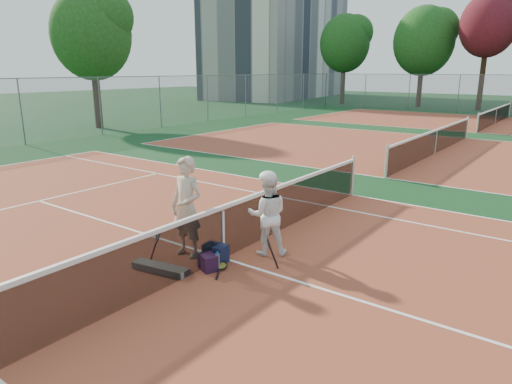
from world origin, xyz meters
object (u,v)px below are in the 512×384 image
player_a (187,207)px  sports_bag_navy (216,253)px  apartment_block (280,35)px  sports_bag_purple (208,262)px  racket_spare (221,266)px  racket_red (159,244)px  player_b (268,215)px  racket_black_held (269,253)px  water_bottle (217,262)px  net_main (223,232)px

player_a → sports_bag_navy: 0.99m
apartment_block → sports_bag_purple: bearing=-57.7°
apartment_block → racket_spare: bearing=-57.5°
player_a → racket_red: size_ratio=3.24×
player_b → racket_black_held: bearing=89.7°
sports_bag_navy → water_bottle: size_ratio=1.39×
player_a → player_b: player_a is taller
player_b → water_bottle: (-0.26, -1.13, -0.62)m
net_main → player_a: player_a is taller
racket_black_held → racket_spare: bearing=-2.6°
net_main → sports_bag_navy: size_ratio=26.36×
net_main → player_a: 0.81m
racket_black_held → player_a: bearing=-24.6°
sports_bag_navy → racket_black_held: bearing=18.8°
sports_bag_purple → sports_bag_navy: bearing=109.0°
player_b → racket_red: size_ratio=2.66×
apartment_block → racket_black_held: bearing=-56.6°
player_b → racket_red: player_b is taller
player_a → sports_bag_navy: bearing=4.7°
racket_red → racket_black_held: 2.06m
racket_black_held → water_bottle: size_ratio=1.92×
net_main → sports_bag_navy: bearing=-94.9°
racket_spare → water_bottle: size_ratio=2.00×
racket_black_held → racket_spare: size_ratio=0.96×
player_b → player_a: bearing=1.5°
apartment_block → sports_bag_purple: (28.10, -44.53, -7.36)m
sports_bag_navy → water_bottle: (0.27, -0.26, -0.01)m
racket_black_held → racket_spare: racket_black_held is taller
net_main → water_bottle: (0.25, -0.45, -0.36)m
net_main → player_b: 0.89m
apartment_block → player_a: 52.45m
racket_red → apartment_block: bearing=67.5°
player_b → water_bottle: player_b is taller
racket_black_held → sports_bag_purple: (-0.83, -0.66, -0.15)m
player_a → sports_bag_navy: player_a is taller
racket_red → sports_bag_navy: 1.07m
net_main → water_bottle: bearing=-60.8°
player_b → sports_bag_purple: bearing=33.4°
apartment_block → racket_spare: 53.12m
racket_spare → racket_black_held: bearing=-85.4°
sports_bag_purple → apartment_block: bearing=122.3°
net_main → sports_bag_purple: bearing=-79.2°
water_bottle → net_main: bearing=119.2°
net_main → racket_black_held: size_ratio=19.08×
player_b → sports_bag_navy: size_ratio=3.68×
sports_bag_purple → water_bottle: bearing=28.4°
water_bottle → sports_bag_navy: bearing=135.9°
net_main → sports_bag_purple: 0.65m
player_b → racket_black_held: player_b is taller
net_main → racket_black_held: net_main is taller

